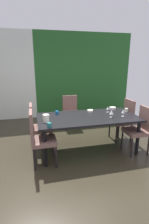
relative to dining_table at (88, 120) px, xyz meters
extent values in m
cube|color=#2D271C|center=(-0.45, -0.39, -0.69)|extent=(5.62, 6.19, 0.02)
cube|color=#255C27|center=(0.69, 2.66, 0.72)|extent=(3.33, 0.10, 2.79)
cube|color=black|center=(0.00, 0.00, 0.05)|extent=(2.06, 1.04, 0.04)
cylinder|color=black|center=(-0.93, 0.42, -0.32)|extent=(0.07, 0.07, 0.71)
cylinder|color=black|center=(0.93, 0.42, -0.32)|extent=(0.07, 0.07, 0.71)
cylinder|color=black|center=(-0.93, -0.42, -0.32)|extent=(0.07, 0.07, 0.71)
cylinder|color=black|center=(0.93, -0.42, -0.32)|extent=(0.07, 0.07, 0.71)
cube|color=brown|center=(-0.05, 1.35, -0.23)|extent=(0.44, 0.44, 0.07)
cube|color=brown|center=(-0.05, 1.55, 0.00)|extent=(0.42, 0.05, 0.46)
cylinder|color=black|center=(0.14, 1.16, -0.47)|extent=(0.04, 0.04, 0.42)
cylinder|color=black|center=(-0.24, 1.16, -0.47)|extent=(0.04, 0.04, 0.42)
cylinder|color=black|center=(0.14, 1.54, -0.47)|extent=(0.04, 0.04, 0.42)
cylinder|color=black|center=(-0.24, 1.54, -0.47)|extent=(0.04, 0.04, 0.42)
cube|color=brown|center=(-0.94, -0.33, -0.23)|extent=(0.44, 0.44, 0.07)
cube|color=brown|center=(-1.14, -0.33, 0.06)|extent=(0.05, 0.42, 0.57)
cylinder|color=black|center=(-0.75, -0.14, -0.47)|extent=(0.04, 0.04, 0.42)
cylinder|color=black|center=(-0.75, -0.52, -0.47)|extent=(0.04, 0.04, 0.42)
cylinder|color=black|center=(-1.13, -0.14, -0.47)|extent=(0.04, 0.04, 0.42)
cylinder|color=black|center=(-1.13, -0.52, -0.47)|extent=(0.04, 0.04, 0.42)
cube|color=brown|center=(0.94, 0.33, -0.23)|extent=(0.44, 0.44, 0.07)
cube|color=brown|center=(1.14, 0.33, 0.04)|extent=(0.05, 0.42, 0.53)
cylinder|color=black|center=(0.75, 0.14, -0.47)|extent=(0.04, 0.04, 0.42)
cylinder|color=black|center=(0.75, 0.52, -0.47)|extent=(0.04, 0.04, 0.42)
cylinder|color=black|center=(1.13, 0.14, -0.47)|extent=(0.04, 0.04, 0.42)
cylinder|color=black|center=(1.13, 0.52, -0.47)|extent=(0.04, 0.04, 0.42)
cube|color=brown|center=(-0.94, 0.33, -0.23)|extent=(0.44, 0.44, 0.07)
cube|color=brown|center=(-1.14, 0.33, 0.04)|extent=(0.05, 0.42, 0.54)
cylinder|color=black|center=(-0.75, 0.52, -0.47)|extent=(0.04, 0.04, 0.42)
cylinder|color=black|center=(-0.75, 0.14, -0.47)|extent=(0.04, 0.04, 0.42)
cylinder|color=black|center=(-1.13, 0.52, -0.47)|extent=(0.04, 0.04, 0.42)
cylinder|color=black|center=(-1.13, 0.14, -0.47)|extent=(0.04, 0.04, 0.42)
cube|color=brown|center=(0.94, -0.33, -0.23)|extent=(0.44, 0.44, 0.07)
cube|color=brown|center=(1.14, -0.33, 0.03)|extent=(0.05, 0.42, 0.51)
cylinder|color=black|center=(0.75, -0.52, -0.47)|extent=(0.04, 0.04, 0.42)
cylinder|color=black|center=(0.75, -0.14, -0.47)|extent=(0.04, 0.04, 0.42)
cylinder|color=black|center=(1.13, -0.52, -0.47)|extent=(0.04, 0.04, 0.42)
cylinder|color=black|center=(1.13, -0.14, -0.47)|extent=(0.04, 0.04, 0.42)
cylinder|color=silver|center=(0.45, -0.16, 0.07)|extent=(0.06, 0.06, 0.00)
cylinder|color=silver|center=(0.45, -0.16, 0.11)|extent=(0.01, 0.01, 0.06)
cone|color=silver|center=(0.45, -0.16, 0.18)|extent=(0.08, 0.08, 0.09)
cylinder|color=silver|center=(0.71, -0.16, 0.07)|extent=(0.06, 0.06, 0.00)
cylinder|color=silver|center=(0.71, -0.16, 0.11)|extent=(0.01, 0.01, 0.07)
cone|color=silver|center=(0.71, -0.16, 0.19)|extent=(0.07, 0.07, 0.08)
cylinder|color=silver|center=(0.53, 0.19, 0.07)|extent=(0.06, 0.06, 0.00)
cylinder|color=silver|center=(0.53, 0.19, 0.11)|extent=(0.01, 0.01, 0.06)
cone|color=silver|center=(0.53, 0.19, 0.17)|extent=(0.06, 0.06, 0.07)
cylinder|color=white|center=(0.76, 0.43, 0.10)|extent=(0.16, 0.16, 0.05)
cylinder|color=white|center=(0.16, 0.35, 0.09)|extent=(0.13, 0.13, 0.04)
cylinder|color=#175999|center=(-0.60, 0.30, 0.11)|extent=(0.07, 0.07, 0.08)
cylinder|color=#216366|center=(-0.84, -0.43, 0.11)|extent=(0.08, 0.08, 0.08)
cylinder|color=silver|center=(0.95, 0.13, 0.11)|extent=(0.07, 0.07, 0.08)
cylinder|color=white|center=(-0.87, -0.13, 0.15)|extent=(0.12, 0.12, 0.14)
cone|color=white|center=(-0.82, -0.13, 0.21)|extent=(0.04, 0.04, 0.03)
camera|label=1|loc=(-1.09, -3.28, 1.16)|focal=28.00mm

